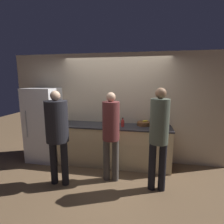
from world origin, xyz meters
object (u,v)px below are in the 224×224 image
bottle_red (123,123)px  cup_yellow (109,126)px  utensil_crock (116,121)px  person_left (57,128)px  bottle_green (157,125)px  refrigerator (44,125)px  person_right (159,132)px  fruit_bowl (144,124)px  bottle_clear (162,124)px  person_center (111,130)px  potted_plant (107,118)px

bottle_red → cup_yellow: bottle_red is taller
utensil_crock → cup_yellow: utensil_crock is taller
person_left → bottle_green: 2.05m
refrigerator → person_right: person_right is taller
person_right → fruit_bowl: bearing=105.6°
bottle_red → bottle_clear: bottle_red is taller
person_left → person_right: person_right is taller
person_left → cup_yellow: (0.82, 0.78, -0.12)m
person_left → bottle_red: bearing=40.3°
person_left → utensil_crock: bearing=51.1°
refrigerator → fruit_bowl: (2.42, 0.16, 0.10)m
fruit_bowl → bottle_green: bottle_green is taller
person_center → bottle_green: person_center is taller
refrigerator → utensil_crock: (1.77, 0.17, 0.12)m
bottle_green → cup_yellow: (-1.03, -0.12, -0.05)m
person_left → person_right: (1.82, 0.16, -0.01)m
person_right → utensil_crock: person_right is taller
person_center → fruit_bowl: size_ratio=6.05×
person_center → potted_plant: bearing=107.2°
fruit_bowl → potted_plant: bearing=179.8°
cup_yellow → person_left: bearing=-136.3°
fruit_bowl → potted_plant: size_ratio=1.19×
bottle_red → person_right: bearing=-46.5°
fruit_bowl → utensil_crock: size_ratio=1.04×
cup_yellow → bottle_red: bearing=27.9°
refrigerator → utensil_crock: bearing=5.4°
utensil_crock → cup_yellow: size_ratio=3.17×
bottle_clear → potted_plant: bearing=177.0°
refrigerator → bottle_green: size_ratio=7.81×
bottle_green → bottle_red: (-0.75, 0.02, -0.01)m
person_left → bottle_red: person_left is taller
person_right → bottle_green: (0.02, 0.74, -0.06)m
person_right → utensil_crock: size_ratio=6.64×
bottle_green → refrigerator: bearing=178.9°
bottle_red → bottle_clear: 0.87m
person_center → potted_plant: person_center is taller
refrigerator → person_center: 1.92m
utensil_crock → bottle_red: (0.19, -0.20, 0.01)m
refrigerator → bottle_clear: refrigerator is taller
refrigerator → bottle_green: (2.71, -0.05, 0.14)m
utensil_crock → bottle_green: 0.96m
fruit_bowl → potted_plant: 0.86m
person_left → potted_plant: 1.32m
person_left → potted_plant: person_left is taller
utensil_crock → bottle_clear: (1.04, -0.07, -0.01)m
fruit_bowl → bottle_green: 0.36m
person_right → cup_yellow: 1.18m
person_right → utensil_crock: (-0.91, 0.96, -0.08)m
person_center → utensil_crock: person_center is taller
fruit_bowl → refrigerator: bearing=-176.2°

